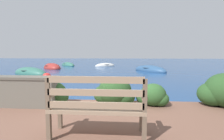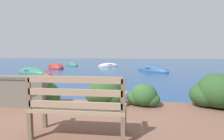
# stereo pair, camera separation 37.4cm
# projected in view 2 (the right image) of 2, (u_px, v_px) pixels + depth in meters

# --- Properties ---
(ground_plane) EXTENTS (80.00, 80.00, 0.00)m
(ground_plane) POSITION_uv_depth(u_px,v_px,m) (84.00, 107.00, 4.67)
(ground_plane) COLOR navy
(park_bench) EXTENTS (1.40, 0.48, 0.93)m
(park_bench) POSITION_uv_depth(u_px,v_px,m) (78.00, 105.00, 2.54)
(park_bench) COLOR brown
(park_bench) RESTS_ON patio_terrace
(stone_wall) EXTENTS (2.23, 0.39, 0.70)m
(stone_wall) POSITION_uv_depth(u_px,v_px,m) (4.00, 90.00, 4.15)
(stone_wall) COLOR #666056
(stone_wall) RESTS_ON patio_terrace
(hedge_clump_left) EXTENTS (0.98, 0.70, 0.66)m
(hedge_clump_left) POSITION_uv_depth(u_px,v_px,m) (19.00, 90.00, 4.47)
(hedge_clump_left) COLOR #38662D
(hedge_clump_left) RESTS_ON patio_terrace
(hedge_clump_centre) EXTENTS (0.80, 0.57, 0.54)m
(hedge_clump_centre) POSITION_uv_depth(u_px,v_px,m) (45.00, 94.00, 4.29)
(hedge_clump_centre) COLOR #284C23
(hedge_clump_centre) RESTS_ON patio_terrace
(hedge_clump_right) EXTENTS (0.99, 0.71, 0.67)m
(hedge_clump_right) POSITION_uv_depth(u_px,v_px,m) (105.00, 93.00, 4.15)
(hedge_clump_right) COLOR #284C23
(hedge_clump_right) RESTS_ON patio_terrace
(hedge_clump_far_right) EXTENTS (0.76, 0.55, 0.52)m
(hedge_clump_far_right) POSITION_uv_depth(u_px,v_px,m) (143.00, 96.00, 4.08)
(hedge_clump_far_right) COLOR #2D5628
(hedge_clump_far_right) RESTS_ON patio_terrace
(hedge_clump_extra) EXTENTS (1.15, 0.83, 0.78)m
(hedge_clump_extra) POSITION_uv_depth(u_px,v_px,m) (217.00, 93.00, 3.93)
(hedge_clump_extra) COLOR #284C23
(hedge_clump_extra) RESTS_ON patio_terrace
(rowboat_nearest) EXTENTS (3.29, 2.45, 0.88)m
(rowboat_nearest) POSITION_uv_depth(u_px,v_px,m) (33.00, 73.00, 11.93)
(rowboat_nearest) COLOR #336B5B
(rowboat_nearest) RESTS_ON ground_plane
(rowboat_mid) EXTENTS (2.82, 3.20, 0.84)m
(rowboat_mid) POSITION_uv_depth(u_px,v_px,m) (152.00, 70.00, 13.71)
(rowboat_mid) COLOR #2D517A
(rowboat_mid) RESTS_ON ground_plane
(rowboat_far) EXTENTS (2.67, 2.68, 0.89)m
(rowboat_far) POSITION_uv_depth(u_px,v_px,m) (55.00, 68.00, 16.25)
(rowboat_far) COLOR #9E2D28
(rowboat_far) RESTS_ON ground_plane
(rowboat_outer) EXTENTS (2.42, 2.08, 0.65)m
(rowboat_outer) POSITION_uv_depth(u_px,v_px,m) (108.00, 66.00, 18.73)
(rowboat_outer) COLOR silver
(rowboat_outer) RESTS_ON ground_plane
(rowboat_distant) EXTENTS (2.51, 2.66, 0.70)m
(rowboat_distant) POSITION_uv_depth(u_px,v_px,m) (72.00, 65.00, 19.90)
(rowboat_distant) COLOR #336B5B
(rowboat_distant) RESTS_ON ground_plane
(mooring_buoy) EXTENTS (0.55, 0.55, 0.50)m
(mooring_buoy) POSITION_uv_depth(u_px,v_px,m) (48.00, 77.00, 9.99)
(mooring_buoy) COLOR red
(mooring_buoy) RESTS_ON ground_plane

